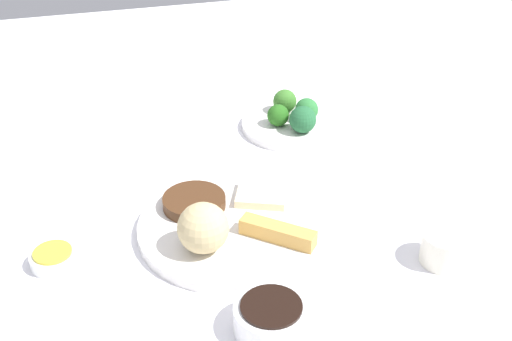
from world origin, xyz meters
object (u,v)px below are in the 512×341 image
at_px(main_plate, 235,226).
at_px(teacup, 445,248).
at_px(soy_sauce_bowl, 271,319).
at_px(broccoli_plate, 293,125).
at_px(sauce_ramekin_hot_mustard, 54,259).

height_order(main_plate, teacup, teacup).
distance_m(main_plate, soy_sauce_bowl, 0.22).
height_order(broccoli_plate, sauce_ramekin_hot_mustard, sauce_ramekin_hot_mustard).
distance_m(main_plate, sauce_ramekin_hot_mustard, 0.27).
relative_size(main_plate, soy_sauce_bowl, 3.11).
relative_size(sauce_ramekin_hot_mustard, teacup, 0.99).
height_order(main_plate, broccoli_plate, main_plate).
height_order(soy_sauce_bowl, teacup, teacup).
bearing_deg(sauce_ramekin_hot_mustard, broccoli_plate, -146.76).
relative_size(main_plate, sauce_ramekin_hot_mustard, 4.44).
relative_size(broccoli_plate, sauce_ramekin_hot_mustard, 3.04).
bearing_deg(teacup, soy_sauce_bowl, 12.61).
bearing_deg(soy_sauce_bowl, main_plate, -91.90).
bearing_deg(soy_sauce_bowl, teacup, -167.39).
distance_m(broccoli_plate, soy_sauce_bowl, 0.56).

